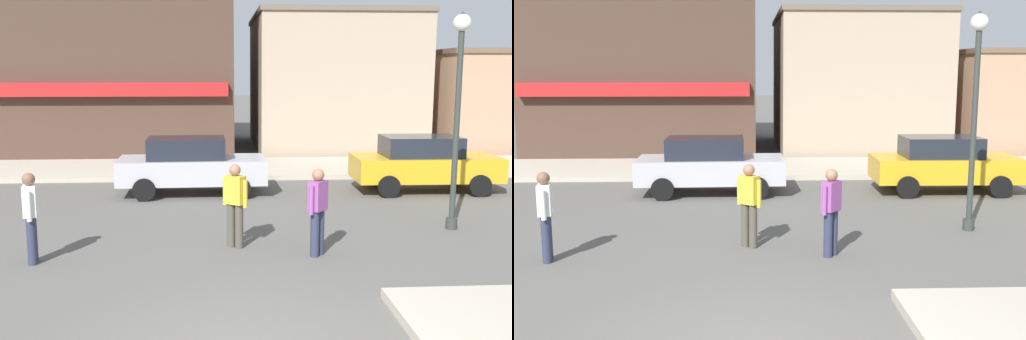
% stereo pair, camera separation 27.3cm
% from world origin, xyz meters
% --- Properties ---
extents(kerb_far, '(80.00, 4.00, 0.15)m').
position_xyz_m(kerb_far, '(0.00, 13.61, 0.07)').
color(kerb_far, '#B7AD99').
rests_on(kerb_far, ground).
extents(lamp_post, '(0.36, 0.36, 4.54)m').
position_xyz_m(lamp_post, '(4.64, 5.58, 2.96)').
color(lamp_post, '#333833').
rests_on(lamp_post, ground).
extents(parked_car_nearest, '(4.04, 1.95, 1.56)m').
position_xyz_m(parked_car_nearest, '(-1.08, 9.70, 0.81)').
color(parked_car_nearest, '#B7B7BC').
rests_on(parked_car_nearest, ground).
extents(parked_car_second, '(4.03, 1.93, 1.56)m').
position_xyz_m(parked_car_second, '(5.43, 9.67, 0.81)').
color(parked_car_second, gold).
rests_on(parked_car_second, ground).
extents(pedestrian_crossing_near, '(0.42, 0.48, 1.61)m').
position_xyz_m(pedestrian_crossing_near, '(1.46, 3.89, 0.87)').
color(pedestrian_crossing_near, '#2D334C').
rests_on(pedestrian_crossing_near, ground).
extents(pedestrian_crossing_far, '(0.50, 0.40, 1.61)m').
position_xyz_m(pedestrian_crossing_far, '(-0.02, 4.52, 0.87)').
color(pedestrian_crossing_far, '#4C473D').
rests_on(pedestrian_crossing_far, ground).
extents(pedestrian_kerb_side, '(0.29, 0.56, 1.61)m').
position_xyz_m(pedestrian_kerb_side, '(-3.60, 3.78, 0.87)').
color(pedestrian_kerb_side, '#2D334C').
rests_on(pedestrian_kerb_side, ground).
extents(building_corner_shop, '(9.08, 10.30, 7.40)m').
position_xyz_m(building_corner_shop, '(-4.12, 20.50, 3.71)').
color(building_corner_shop, '#473328').
rests_on(building_corner_shop, ground).
extents(building_storefront_left_near, '(6.73, 8.15, 5.78)m').
position_xyz_m(building_storefront_left_near, '(4.63, 19.96, 2.89)').
color(building_storefront_left_near, tan).
rests_on(building_storefront_left_near, ground).
extents(building_storefront_left_mid, '(7.10, 7.94, 4.24)m').
position_xyz_m(building_storefront_left_mid, '(12.30, 19.97, 2.13)').
color(building_storefront_left_mid, tan).
rests_on(building_storefront_left_mid, ground).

